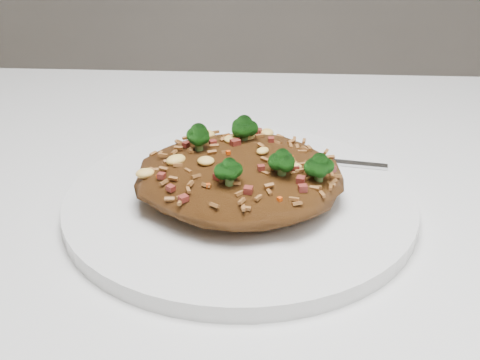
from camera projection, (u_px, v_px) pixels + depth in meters
name	position (u px, v px, depth m)	size (l,w,h in m)	color
dining_table	(222.00, 327.00, 0.57)	(1.20, 0.80, 0.75)	white
plate	(240.00, 203.00, 0.56)	(0.29, 0.29, 0.01)	white
fried_rice	(241.00, 169.00, 0.55)	(0.17, 0.16, 0.06)	brown
fork	(307.00, 159.00, 0.62)	(0.16, 0.04, 0.00)	silver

